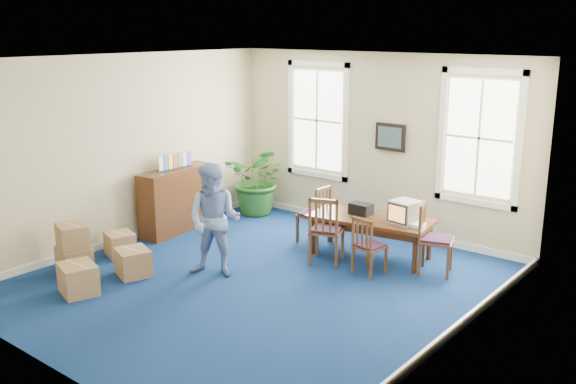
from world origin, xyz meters
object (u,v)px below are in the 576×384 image
Objects in this scene: conference_table at (370,237)px; cardboard_boxes at (87,249)px; crt_tv at (405,212)px; chair_near_left at (327,229)px; man at (214,220)px; potted_plant at (259,180)px; credenza at (176,198)px.

cardboard_boxes reaches higher than conference_table.
chair_near_left reaches higher than crt_tv.
crt_tv is at bearing 24.73° from man.
crt_tv is 0.31× the size of potted_plant.
man is at bearing -59.99° from potted_plant.
potted_plant is at bearing 177.87° from crt_tv.
chair_near_left is 0.79× the size of potted_plant.
credenza is (-2.09, 1.09, -0.24)m from man.
potted_plant reaches higher than cardboard_boxes.
crt_tv is 4.20m from credenza.
crt_tv is 0.25× the size of man.
potted_plant is at bearing 91.93° from cardboard_boxes.
crt_tv is at bearing -4.14° from conference_table.
credenza reaches higher than conference_table.
potted_plant reaches higher than chair_near_left.
credenza is 1.11× the size of potted_plant.
conference_table is 1.40× the size of potted_plant.
cardboard_boxes is (-3.46, -3.37, -0.44)m from crt_tv.
conference_table is 1.38× the size of cardboard_boxes.
man reaches higher than conference_table.
conference_table is at bearing -142.06° from chair_near_left.
credenza is at bearing -156.57° from crt_tv.
man is 1.23× the size of potted_plant.
conference_table is 0.77m from crt_tv.
crt_tv reaches higher than conference_table.
chair_near_left is at bearing 32.98° from man.
credenza is 1.10× the size of cardboard_boxes.
chair_near_left is at bearing 46.96° from cardboard_boxes.
crt_tv is 1.24m from chair_near_left.
crt_tv is 4.85m from cardboard_boxes.
credenza reaches higher than cardboard_boxes.
credenza is 1.81m from potted_plant.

